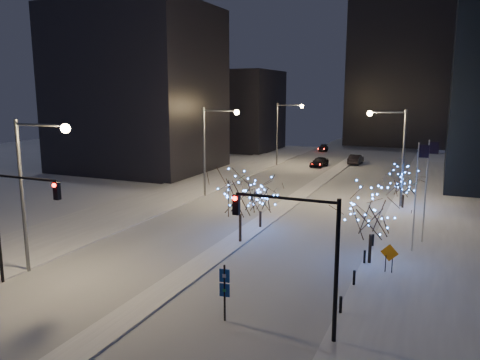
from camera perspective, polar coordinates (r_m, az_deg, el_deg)
The scene contains 25 objects.
ground at distance 26.79m, azimuth -12.57°, elevation -15.40°, with size 160.00×160.00×0.00m, color white.
road at distance 57.37m, azimuth 8.36°, elevation -1.19°, with size 20.00×130.00×0.02m, color #B0B5C0.
median at distance 52.65m, azimuth 6.92°, elevation -2.15°, with size 2.00×80.00×0.15m, color white.
east_sidewalk at distance 40.94m, azimuth 23.34°, elevation -6.68°, with size 10.00×90.00×0.15m, color white.
west_sidewalk at distance 49.89m, azimuth -12.15°, elevation -3.03°, with size 8.00×90.00×0.15m, color white.
filler_west_near at distance 72.95m, azimuth -12.36°, elevation 10.66°, with size 22.00×18.00×24.00m, color black.
filler_west_far at distance 98.10m, azimuth -0.91°, elevation 8.49°, with size 18.00×16.00×16.00m, color black.
horizon_block at distance 111.99m, azimuth 19.74°, elevation 14.81°, with size 24.00×14.00×42.00m, color black.
street_lamp_w_near at distance 32.08m, azimuth -23.95°, elevation 0.48°, with size 4.40×0.56×10.00m.
street_lamp_w_mid at distance 52.13m, azimuth -3.37°, elevation 4.94°, with size 4.40×0.56×10.00m.
street_lamp_w_far at distance 75.21m, azimuth 5.32°, elevation 6.65°, with size 4.40×0.56×10.00m.
street_lamp_east at distance 49.74m, azimuth 18.31°, elevation 4.09°, with size 3.90×0.56×10.00m.
traffic_signal_west at distance 30.75m, azimuth -25.81°, elevation -3.39°, with size 5.26×0.43×7.00m.
traffic_signal_east at distance 22.12m, azimuth 7.80°, elevation -7.60°, with size 5.26×0.43×7.00m.
flagpoles at distance 37.18m, azimuth 21.32°, elevation -0.72°, with size 1.35×2.60×8.00m.
bollards at distance 31.58m, azimuth 14.38°, elevation -10.19°, with size 0.16×12.16×0.90m.
car_near at distance 75.42m, azimuth 9.64°, elevation 2.19°, with size 1.84×4.57×1.56m, color black.
car_mid at distance 79.44m, azimuth 13.93°, elevation 2.46°, with size 1.69×4.86×1.60m, color black.
car_far at distance 95.83m, azimuth 10.14°, elevation 3.85°, with size 1.76×4.34×1.26m, color black.
holiday_tree_median_near at distance 35.97m, azimuth 0.03°, elevation -1.48°, with size 5.44×5.44×6.03m.
holiday_tree_median_far at distance 40.20m, azimuth 2.52°, elevation -2.00°, with size 4.39×4.39×4.32m.
holiday_tree_plaza_near at distance 32.72m, azimuth 15.78°, elevation -3.78°, with size 4.42×4.42×5.48m.
holiday_tree_plaza_far at distance 49.75m, azimuth 19.37°, elevation -0.29°, with size 4.36×4.36×4.14m.
wayfinding_sign at distance 24.48m, azimuth -1.89°, elevation -12.90°, with size 0.54×0.13×3.05m.
construction_sign at distance 32.01m, azimuth 17.75°, elevation -8.75°, with size 1.16×0.19×1.92m.
Camera 1 is at (14.51, -19.28, 11.64)m, focal length 35.00 mm.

